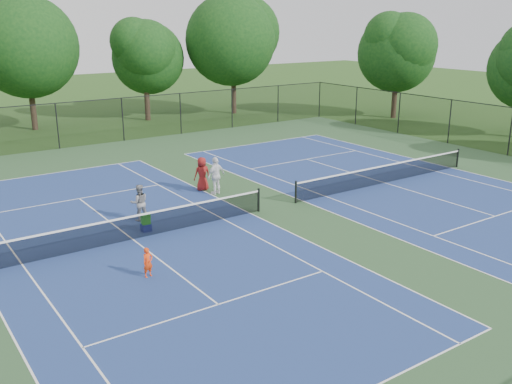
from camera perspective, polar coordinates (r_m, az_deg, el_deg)
ground at (r=25.92m, az=2.16°, el=-1.53°), size 140.00×140.00×0.00m
court_pad at (r=25.92m, az=2.16°, el=-1.53°), size 36.00×36.00×0.01m
tennis_court_left at (r=22.63m, az=-12.22°, el=-4.46°), size 12.00×23.83×1.07m
tennis_court_right at (r=30.44m, az=12.78°, el=1.05°), size 12.00×23.83×1.07m
perimeter_fence at (r=25.46m, az=2.20°, el=1.89°), size 36.08×36.08×3.02m
tree_back_b at (r=46.93m, az=-22.06°, el=13.76°), size 7.60×7.60×10.03m
tree_back_c at (r=48.91m, az=-11.09°, el=13.41°), size 6.00×6.00×8.40m
tree_back_d at (r=51.77m, az=-2.31°, el=15.37°), size 7.80×7.80×10.37m
tree_side_e at (r=50.66m, az=14.00°, el=13.72°), size 6.60×6.60×8.87m
child_player at (r=19.24m, az=-10.76°, el=-6.93°), size 0.42×0.32×1.03m
instructor at (r=24.49m, az=-11.59°, el=-1.05°), size 0.89×0.76×1.58m
bystander_a at (r=27.70m, az=-4.02°, el=1.64°), size 1.16×0.72×1.85m
bystander_c at (r=28.38m, az=-5.41°, el=1.81°), size 0.87×0.61×1.69m
ball_crate at (r=23.38m, az=-10.93°, el=-3.51°), size 0.37×0.32×0.32m
ball_hopper at (r=23.26m, az=-10.98°, el=-2.65°), size 0.37×0.32×0.42m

